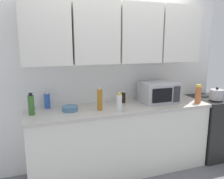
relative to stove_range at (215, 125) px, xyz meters
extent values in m
cube|color=white|center=(-1.57, 0.35, 0.85)|extent=(3.24, 0.06, 2.60)
cube|color=white|center=(-2.45, 0.16, 1.37)|extent=(0.56, 0.33, 0.75)
cube|color=white|center=(-1.86, 0.16, 1.37)|extent=(0.56, 0.33, 0.75)
cube|color=white|center=(-1.28, 0.16, 1.37)|extent=(0.56, 0.33, 0.75)
cube|color=white|center=(-0.69, 0.16, 1.37)|extent=(0.56, 0.33, 0.75)
cube|color=white|center=(-1.57, 0.02, -0.02)|extent=(2.34, 0.60, 0.86)
cube|color=beige|center=(-1.57, 0.02, 0.43)|extent=(2.37, 0.63, 0.04)
cube|color=black|center=(0.00, 0.00, 0.00)|extent=(0.76, 0.64, 0.90)
cylinder|color=black|center=(-0.17, -0.14, 0.45)|extent=(0.18, 0.18, 0.01)
cylinder|color=black|center=(-0.17, 0.14, 0.45)|extent=(0.18, 0.18, 0.01)
cylinder|color=black|center=(0.17, 0.14, 0.45)|extent=(0.18, 0.18, 0.01)
cylinder|color=#B2B2B7|center=(-0.17, -0.14, 0.53)|extent=(0.19, 0.19, 0.15)
sphere|color=black|center=(-0.17, -0.14, 0.62)|extent=(0.04, 0.04, 0.04)
cube|color=#B7B7BC|center=(-1.00, 0.05, 0.59)|extent=(0.48, 0.36, 0.28)
cube|color=black|center=(-1.05, -0.13, 0.59)|extent=(0.29, 0.01, 0.18)
cube|color=#2D2D33|center=(-0.83, -0.13, 0.59)|extent=(0.10, 0.01, 0.21)
cylinder|color=black|center=(-1.47, 0.18, 0.52)|extent=(0.05, 0.05, 0.15)
cylinder|color=silver|center=(-1.47, 0.18, 0.60)|extent=(0.04, 0.04, 0.02)
cylinder|color=#2D56B7|center=(-2.47, 0.24, 0.54)|extent=(0.07, 0.07, 0.19)
cylinder|color=silver|center=(-2.47, 0.24, 0.65)|extent=(0.05, 0.05, 0.03)
cylinder|color=#BC6638|center=(-0.51, -0.16, 0.56)|extent=(0.08, 0.08, 0.22)
cylinder|color=yellow|center=(-0.51, -0.16, 0.69)|extent=(0.06, 0.06, 0.03)
cylinder|color=#AD701E|center=(-1.87, -0.05, 0.58)|extent=(0.06, 0.06, 0.26)
cylinder|color=silver|center=(-1.87, -0.05, 0.72)|extent=(0.03, 0.03, 0.02)
cylinder|color=#386B2D|center=(-2.66, 0.02, 0.56)|extent=(0.07, 0.07, 0.23)
cylinder|color=black|center=(-2.66, 0.02, 0.69)|extent=(0.04, 0.04, 0.03)
cylinder|color=white|center=(-1.67, -0.18, 0.55)|extent=(0.07, 0.07, 0.20)
cylinder|color=yellow|center=(-1.67, -0.18, 0.66)|extent=(0.04, 0.04, 0.03)
cylinder|color=teal|center=(-2.22, 0.03, 0.48)|extent=(0.19, 0.19, 0.06)
camera|label=1|loc=(-2.60, -2.62, 1.26)|focal=36.36mm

